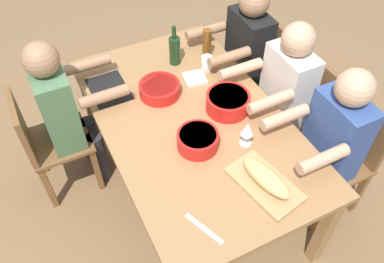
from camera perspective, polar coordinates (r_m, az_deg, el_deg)
ground_plane at (r=2.98m, az=0.00°, el=-8.20°), size 8.00×8.00×0.00m
dining_table at (r=2.46m, az=0.00°, el=0.52°), size 1.76×1.05×0.74m
chair_near_center at (r=2.95m, az=14.89°, el=3.48°), size 0.40×0.40×0.85m
diner_near_center at (r=2.71m, az=12.68°, el=5.58°), size 0.41×0.53×1.20m
chair_far_right at (r=2.80m, az=-20.29°, el=-1.17°), size 0.40×0.40×0.85m
diner_far_right at (r=2.66m, az=-17.73°, el=3.20°), size 0.41×0.53×1.20m
chair_near_left at (r=2.74m, az=20.84°, el=-2.94°), size 0.40×0.40×0.85m
diner_near_left at (r=2.48m, az=19.05°, el=-1.29°), size 0.41×0.53×1.20m
chair_near_right at (r=3.22m, az=9.79°, el=8.89°), size 0.40×0.40×0.85m
diner_near_right at (r=3.01m, az=7.35°, el=11.18°), size 0.41×0.53×1.20m
serving_bowl_greens at (r=2.22m, az=0.84°, el=-1.14°), size 0.24×0.24×0.10m
serving_bowl_salad at (r=2.43m, az=5.16°, el=4.32°), size 0.27×0.27×0.11m
serving_bowl_pasta at (r=2.55m, az=-4.66°, el=6.17°), size 0.26×0.26×0.08m
cutting_board at (r=2.12m, az=10.32°, el=-7.37°), size 0.44×0.30×0.02m
bread_loaf at (r=2.08m, az=10.52°, el=-6.49°), size 0.34×0.17×0.09m
wine_bottle at (r=2.75m, az=-2.50°, el=11.61°), size 0.08×0.08×0.29m
beer_bottle at (r=2.81m, az=2.14°, el=12.44°), size 0.06×0.06×0.22m
wine_glass at (r=2.21m, az=7.92°, el=0.29°), size 0.08×0.08×0.17m
placemat_far_right at (r=2.65m, az=-11.83°, el=5.99°), size 0.32×0.23×0.01m
cup_near_right at (r=2.73m, az=2.14°, el=9.77°), size 0.07×0.07×0.10m
carving_knife at (r=1.96m, az=1.71°, el=-13.73°), size 0.22×0.11×0.01m
napkin_stack at (r=2.66m, az=0.40°, el=7.59°), size 0.16×0.16×0.02m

